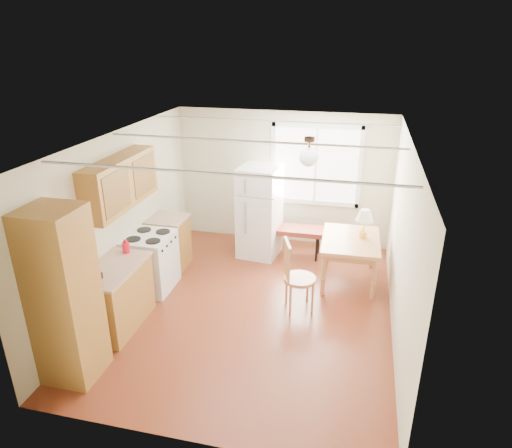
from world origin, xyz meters
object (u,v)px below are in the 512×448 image
(chair, at_px, (293,271))
(bench, at_px, (291,231))
(refrigerator, at_px, (259,212))
(dining_table, at_px, (350,245))

(chair, bearing_deg, bench, 80.36)
(refrigerator, bearing_deg, chair, -55.48)
(dining_table, bearing_deg, refrigerator, 157.51)
(refrigerator, relative_size, dining_table, 1.35)
(bench, xyz_separation_m, chair, (0.31, -1.76, 0.14))
(refrigerator, xyz_separation_m, chair, (0.87, -1.66, -0.21))
(bench, distance_m, chair, 1.79)
(chair, bearing_deg, dining_table, 33.99)
(refrigerator, bearing_deg, dining_table, -14.18)
(dining_table, distance_m, chair, 1.28)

